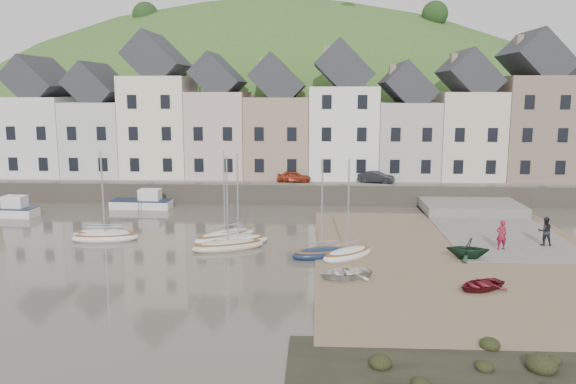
# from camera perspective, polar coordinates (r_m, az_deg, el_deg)

# --- Properties ---
(ground) EXTENTS (160.00, 160.00, 0.00)m
(ground) POSITION_cam_1_polar(r_m,az_deg,el_deg) (36.39, -0.48, -6.28)
(ground) COLOR #484339
(ground) RESTS_ON ground
(quay_land) EXTENTS (90.00, 30.00, 1.50)m
(quay_land) POSITION_cam_1_polar(r_m,az_deg,el_deg) (67.58, 1.13, 1.89)
(quay_land) COLOR #395723
(quay_land) RESTS_ON ground
(quay_street) EXTENTS (70.00, 7.00, 0.10)m
(quay_street) POSITION_cam_1_polar(r_m,az_deg,el_deg) (56.10, 0.76, 1.07)
(quay_street) COLOR slate
(quay_street) RESTS_ON quay_land
(seawall) EXTENTS (70.00, 1.20, 1.80)m
(seawall) POSITION_cam_1_polar(r_m,az_deg,el_deg) (52.75, 0.61, -0.21)
(seawall) COLOR slate
(seawall) RESTS_ON ground
(beach) EXTENTS (18.00, 26.00, 0.06)m
(beach) POSITION_cam_1_polar(r_m,az_deg,el_deg) (37.40, 16.69, -6.21)
(beach) COLOR brown
(beach) RESTS_ON ground
(slipway) EXTENTS (8.00, 18.00, 0.12)m
(slipway) POSITION_cam_1_polar(r_m,az_deg,el_deg) (45.91, 19.21, -3.35)
(slipway) COLOR slate
(slipway) RESTS_ON ground
(hillside) EXTENTS (134.40, 84.00, 84.00)m
(hillside) POSITION_cam_1_polar(r_m,az_deg,el_deg) (99.22, -1.30, -6.60)
(hillside) COLOR #395723
(hillside) RESTS_ON ground
(townhouse_terrace) EXTENTS (61.05, 8.00, 13.93)m
(townhouse_terrace) POSITION_cam_1_polar(r_m,az_deg,el_deg) (58.97, 2.62, 7.13)
(townhouse_terrace) COLOR silver
(townhouse_terrace) RESTS_ON quay_land
(sailboat_0) EXTENTS (4.69, 2.18, 6.32)m
(sailboat_0) POSITION_cam_1_polar(r_m,az_deg,el_deg) (41.93, -17.43, -4.20)
(sailboat_0) COLOR silver
(sailboat_0) RESTS_ON ground
(sailboat_1) EXTENTS (4.61, 1.64, 6.32)m
(sailboat_1) POSITION_cam_1_polar(r_m,az_deg,el_deg) (42.68, -17.46, -3.95)
(sailboat_1) COLOR silver
(sailboat_1) RESTS_ON ground
(sailboat_2) EXTENTS (5.01, 3.27, 6.32)m
(sailboat_2) POSITION_cam_1_polar(r_m,az_deg,el_deg) (38.08, -5.88, -5.19)
(sailboat_2) COLOR beige
(sailboat_2) RESTS_ON ground
(sailboat_3) EXTENTS (4.58, 4.54, 6.32)m
(sailboat_3) POSITION_cam_1_polar(r_m,az_deg,el_deg) (40.62, -6.17, -4.24)
(sailboat_3) COLOR silver
(sailboat_3) RESTS_ON ground
(sailboat_4) EXTENTS (4.47, 3.55, 6.32)m
(sailboat_4) POSITION_cam_1_polar(r_m,az_deg,el_deg) (39.03, -4.87, -4.80)
(sailboat_4) COLOR silver
(sailboat_4) RESTS_ON ground
(sailboat_5) EXTENTS (4.10, 2.79, 6.32)m
(sailboat_5) POSITION_cam_1_polar(r_m,az_deg,el_deg) (36.20, 3.30, -5.95)
(sailboat_5) COLOR #14213E
(sailboat_5) RESTS_ON ground
(sailboat_6) EXTENTS (3.90, 3.78, 6.32)m
(sailboat_6) POSITION_cam_1_polar(r_m,az_deg,el_deg) (36.12, 5.84, -6.02)
(sailboat_6) COLOR silver
(sailboat_6) RESTS_ON ground
(motorboat_0) EXTENTS (5.07, 2.08, 1.70)m
(motorboat_0) POSITION_cam_1_polar(r_m,az_deg,el_deg) (52.75, -25.66, -1.54)
(motorboat_0) COLOR silver
(motorboat_0) RESTS_ON ground
(motorboat_2) EXTENTS (5.26, 1.95, 1.70)m
(motorboat_2) POSITION_cam_1_polar(r_m,az_deg,el_deg) (52.33, -13.94, -0.93)
(motorboat_2) COLOR silver
(motorboat_2) RESTS_ON ground
(rowboat_white) EXTENTS (3.41, 2.88, 0.60)m
(rowboat_white) POSITION_cam_1_polar(r_m,az_deg,el_deg) (32.15, 5.57, -7.85)
(rowboat_white) COLOR silver
(rowboat_white) RESTS_ON beach
(rowboat_green) EXTENTS (2.80, 2.52, 1.32)m
(rowboat_green) POSITION_cam_1_polar(r_m,az_deg,el_deg) (37.06, 17.15, -5.28)
(rowboat_green) COLOR #15311D
(rowboat_green) RESTS_ON beach
(rowboat_red) EXTENTS (3.26, 2.99, 0.55)m
(rowboat_red) POSITION_cam_1_polar(r_m,az_deg,el_deg) (31.78, 18.28, -8.58)
(rowboat_red) COLOR maroon
(rowboat_red) RESTS_ON beach
(person_red) EXTENTS (0.76, 0.56, 1.90)m
(person_red) POSITION_cam_1_polar(r_m,az_deg,el_deg) (39.63, 20.13, -3.95)
(person_red) COLOR maroon
(person_red) RESTS_ON slipway
(person_dark) EXTENTS (0.94, 0.75, 1.88)m
(person_dark) POSITION_cam_1_polar(r_m,az_deg,el_deg) (41.75, 23.82, -3.52)
(person_dark) COLOR black
(person_dark) RESTS_ON slipway
(car_left) EXTENTS (3.21, 1.36, 1.08)m
(car_left) POSITION_cam_1_polar(r_m,az_deg,el_deg) (55.02, 0.59, 1.52)
(car_left) COLOR #992D16
(car_left) RESTS_ON quay_street
(car_right) EXTENTS (3.57, 2.13, 1.11)m
(car_right) POSITION_cam_1_polar(r_m,az_deg,el_deg) (55.25, 8.60, 1.46)
(car_right) COLOR black
(car_right) RESTS_ON quay_street
(shore_rocks) EXTENTS (14.00, 6.00, 0.73)m
(shore_rocks) POSITION_cam_1_polar(r_m,az_deg,el_deg) (22.98, 19.68, -16.58)
(shore_rocks) COLOR black
(shore_rocks) RESTS_ON ground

